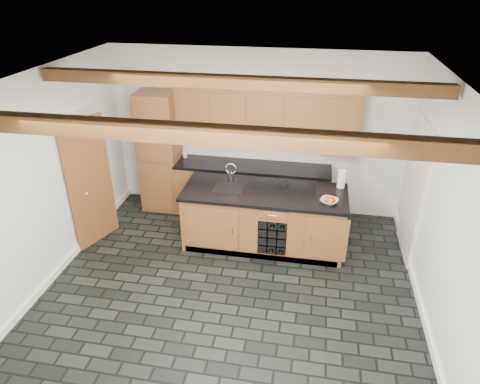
# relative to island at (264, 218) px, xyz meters

# --- Properties ---
(ground) EXTENTS (5.00, 5.00, 0.00)m
(ground) POSITION_rel_island_xyz_m (-0.31, -1.28, -0.46)
(ground) COLOR black
(ground) RESTS_ON ground
(room_shell) EXTENTS (5.01, 5.00, 5.00)m
(room_shell) POSITION_rel_island_xyz_m (-0.39, -0.75, 1.06)
(room_shell) COLOR white
(room_shell) RESTS_ON ground
(back_cabinetry) EXTENTS (3.65, 0.62, 2.20)m
(back_cabinetry) POSITION_rel_island_xyz_m (-0.68, 0.95, 0.51)
(back_cabinetry) COLOR #92592F
(back_cabinetry) RESTS_ON ground
(island) EXTENTS (2.48, 0.96, 0.93)m
(island) POSITION_rel_island_xyz_m (0.00, 0.00, 0.00)
(island) COLOR #92592F
(island) RESTS_ON ground
(faucet) EXTENTS (0.45, 0.40, 0.34)m
(faucet) POSITION_rel_island_xyz_m (-0.56, 0.05, 0.50)
(faucet) COLOR black
(faucet) RESTS_ON island
(kitchen_scale) EXTENTS (0.20, 0.13, 0.06)m
(kitchen_scale) POSITION_rel_island_xyz_m (0.22, 0.24, 0.49)
(kitchen_scale) COLOR black
(kitchen_scale) RESTS_ON island
(fruit_bowl) EXTENTS (0.31, 0.31, 0.06)m
(fruit_bowl) POSITION_rel_island_xyz_m (0.94, -0.19, 0.49)
(fruit_bowl) COLOR beige
(fruit_bowl) RESTS_ON island
(fruit_cluster) EXTENTS (0.16, 0.17, 0.07)m
(fruit_cluster) POSITION_rel_island_xyz_m (0.94, -0.19, 0.53)
(fruit_cluster) COLOR #B31E17
(fruit_cluster) RESTS_ON fruit_bowl
(paper_towel) EXTENTS (0.12, 0.12, 0.28)m
(paper_towel) POSITION_rel_island_xyz_m (1.11, 0.35, 0.60)
(paper_towel) COLOR white
(paper_towel) RESTS_ON island
(mug) EXTENTS (0.11, 0.11, 0.10)m
(mug) POSITION_rel_island_xyz_m (-1.55, 1.03, 0.51)
(mug) COLOR white
(mug) RESTS_ON back_cabinetry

